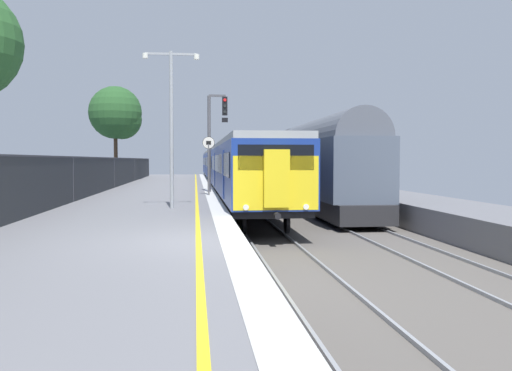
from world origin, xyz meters
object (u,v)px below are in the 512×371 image
Objects in this scene: commuter_train_at_platform at (225,166)px; signal_gantry at (214,132)px; speed_limit_sign at (209,158)px; background_tree_left at (117,115)px; platform_lamp_mid at (171,116)px; freight_train_adjacent_track at (279,161)px.

signal_gantry is (-1.48, -16.68, 2.01)m from commuter_train_at_platform.
speed_limit_sign is 0.36× the size of background_tree_left.
background_tree_left is at bearing 101.45° from platform_lamp_mid.
platform_lamp_mid is at bearing -101.60° from speed_limit_sign.
background_tree_left reaches higher than commuter_train_at_platform.
background_tree_left is (-13.13, 5.93, 3.99)m from freight_train_adjacent_track.
commuter_train_at_platform is 26.96m from platform_lamp_mid.
platform_lamp_mid reaches higher than commuter_train_at_platform.
commuter_train_at_platform is 5.69m from freight_train_adjacent_track.
speed_limit_sign is at bearing 78.40° from platform_lamp_mid.
platform_lamp_mid reaches higher than freight_train_adjacent_track.
freight_train_adjacent_track is 23.87m from platform_lamp_mid.
freight_train_adjacent_track is 5.60× the size of background_tree_left.
commuter_train_at_platform is at bearing 84.92° from signal_gantry.
speed_limit_sign is 0.52× the size of platform_lamp_mid.
speed_limit_sign is 7.56m from platform_lamp_mid.
commuter_train_at_platform is 7.42× the size of background_tree_left.
platform_lamp_mid is at bearing -97.13° from commuter_train_at_platform.
background_tree_left is (-7.28, 21.31, 3.78)m from speed_limit_sign.
background_tree_left is at bearing 112.36° from signal_gantry.
signal_gantry is 20.23m from background_tree_left.
commuter_train_at_platform is 16.87m from signal_gantry.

